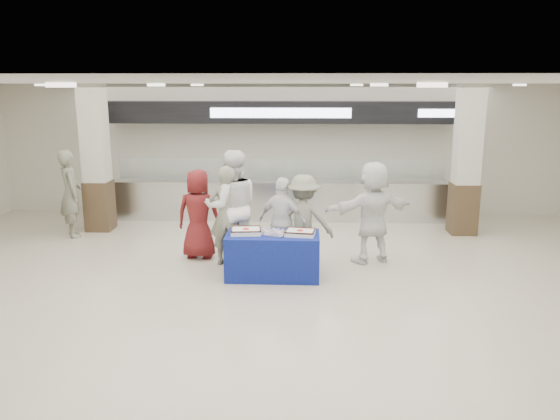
{
  "coord_description": "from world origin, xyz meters",
  "views": [
    {
      "loc": [
        0.46,
        -7.49,
        3.17
      ],
      "look_at": [
        0.12,
        1.6,
        1.08
      ],
      "focal_mm": 35.0,
      "sensor_mm": 36.0,
      "label": 1
    }
  ],
  "objects_px": {
    "soldier_a": "(227,216)",
    "civilian_white": "(373,212)",
    "display_table": "(273,255)",
    "sheet_cake_left": "(246,231)",
    "soldier_b": "(303,221)",
    "soldier_bg": "(71,194)",
    "civilian_maroon": "(199,214)",
    "chef_tall": "(232,207)",
    "cupcake_tray": "(273,232)",
    "chef_short": "(283,222)",
    "sheet_cake_right": "(300,232)"
  },
  "relations": [
    {
      "from": "cupcake_tray",
      "to": "soldier_a",
      "type": "relative_size",
      "value": 0.28
    },
    {
      "from": "civilian_maroon",
      "to": "soldier_b",
      "type": "xyz_separation_m",
      "value": [
        1.94,
        -0.38,
        -0.01
      ]
    },
    {
      "from": "soldier_a",
      "to": "soldier_b",
      "type": "xyz_separation_m",
      "value": [
        1.36,
        0.0,
        -0.08
      ]
    },
    {
      "from": "civilian_maroon",
      "to": "chef_tall",
      "type": "xyz_separation_m",
      "value": [
        0.65,
        -0.19,
        0.19
      ]
    },
    {
      "from": "sheet_cake_left",
      "to": "cupcake_tray",
      "type": "xyz_separation_m",
      "value": [
        0.45,
        -0.01,
        -0.02
      ]
    },
    {
      "from": "display_table",
      "to": "soldier_bg",
      "type": "height_order",
      "value": "soldier_bg"
    },
    {
      "from": "sheet_cake_right",
      "to": "civilian_white",
      "type": "relative_size",
      "value": 0.28
    },
    {
      "from": "sheet_cake_left",
      "to": "civilian_white",
      "type": "height_order",
      "value": "civilian_white"
    },
    {
      "from": "display_table",
      "to": "civilian_maroon",
      "type": "bearing_deg",
      "value": 145.16
    },
    {
      "from": "sheet_cake_right",
      "to": "chef_short",
      "type": "xyz_separation_m",
      "value": [
        -0.31,
        0.69,
        -0.0
      ]
    },
    {
      "from": "display_table",
      "to": "soldier_bg",
      "type": "distance_m",
      "value": 5.05
    },
    {
      "from": "sheet_cake_left",
      "to": "civilian_maroon",
      "type": "height_order",
      "value": "civilian_maroon"
    },
    {
      "from": "soldier_b",
      "to": "chef_tall",
      "type": "bearing_deg",
      "value": -0.17
    },
    {
      "from": "display_table",
      "to": "soldier_a",
      "type": "bearing_deg",
      "value": 143.42
    },
    {
      "from": "cupcake_tray",
      "to": "chef_tall",
      "type": "height_order",
      "value": "chef_tall"
    },
    {
      "from": "cupcake_tray",
      "to": "civilian_white",
      "type": "distance_m",
      "value": 1.98
    },
    {
      "from": "sheet_cake_left",
      "to": "soldier_b",
      "type": "distance_m",
      "value": 1.15
    },
    {
      "from": "sheet_cake_right",
      "to": "civilian_white",
      "type": "height_order",
      "value": "civilian_white"
    },
    {
      "from": "soldier_b",
      "to": "soldier_bg",
      "type": "bearing_deg",
      "value": -11.57
    },
    {
      "from": "soldier_a",
      "to": "chef_short",
      "type": "height_order",
      "value": "soldier_a"
    },
    {
      "from": "sheet_cake_right",
      "to": "display_table",
      "type": "bearing_deg",
      "value": 174.0
    },
    {
      "from": "civilian_maroon",
      "to": "chef_short",
      "type": "distance_m",
      "value": 1.62
    },
    {
      "from": "sheet_cake_left",
      "to": "chef_tall",
      "type": "height_order",
      "value": "chef_tall"
    },
    {
      "from": "display_table",
      "to": "chef_tall",
      "type": "relative_size",
      "value": 0.76
    },
    {
      "from": "sheet_cake_right",
      "to": "chef_short",
      "type": "bearing_deg",
      "value": 113.97
    },
    {
      "from": "sheet_cake_right",
      "to": "chef_short",
      "type": "relative_size",
      "value": 0.33
    },
    {
      "from": "civilian_white",
      "to": "civilian_maroon",
      "type": "bearing_deg",
      "value": -24.7
    },
    {
      "from": "civilian_maroon",
      "to": "civilian_white",
      "type": "height_order",
      "value": "civilian_white"
    },
    {
      "from": "soldier_a",
      "to": "chef_short",
      "type": "relative_size",
      "value": 1.13
    },
    {
      "from": "sheet_cake_left",
      "to": "chef_short",
      "type": "bearing_deg",
      "value": 46.65
    },
    {
      "from": "display_table",
      "to": "sheet_cake_right",
      "type": "height_order",
      "value": "sheet_cake_right"
    },
    {
      "from": "cupcake_tray",
      "to": "civilian_white",
      "type": "xyz_separation_m",
      "value": [
        1.75,
        0.9,
        0.15
      ]
    },
    {
      "from": "sheet_cake_right",
      "to": "cupcake_tray",
      "type": "bearing_deg",
      "value": 174.84
    },
    {
      "from": "sheet_cake_left",
      "to": "sheet_cake_right",
      "type": "distance_m",
      "value": 0.9
    },
    {
      "from": "sheet_cake_left",
      "to": "soldier_b",
      "type": "xyz_separation_m",
      "value": [
        0.96,
        0.63,
        0.02
      ]
    },
    {
      "from": "chef_tall",
      "to": "cupcake_tray",
      "type": "bearing_deg",
      "value": 120.4
    },
    {
      "from": "display_table",
      "to": "sheet_cake_left",
      "type": "height_order",
      "value": "sheet_cake_left"
    },
    {
      "from": "display_table",
      "to": "civilian_white",
      "type": "distance_m",
      "value": 2.05
    },
    {
      "from": "sheet_cake_right",
      "to": "cupcake_tray",
      "type": "xyz_separation_m",
      "value": [
        -0.45,
        0.04,
        -0.02
      ]
    },
    {
      "from": "sheet_cake_left",
      "to": "soldier_a",
      "type": "bearing_deg",
      "value": 121.97
    },
    {
      "from": "civilian_maroon",
      "to": "soldier_b",
      "type": "relative_size",
      "value": 1.02
    },
    {
      "from": "civilian_white",
      "to": "soldier_bg",
      "type": "height_order",
      "value": "civilian_white"
    },
    {
      "from": "soldier_a",
      "to": "civilian_white",
      "type": "distance_m",
      "value": 2.62
    },
    {
      "from": "civilian_maroon",
      "to": "display_table",
      "type": "bearing_deg",
      "value": 149.72
    },
    {
      "from": "cupcake_tray",
      "to": "soldier_bg",
      "type": "distance_m",
      "value": 5.03
    },
    {
      "from": "sheet_cake_right",
      "to": "soldier_bg",
      "type": "height_order",
      "value": "soldier_bg"
    },
    {
      "from": "display_table",
      "to": "cupcake_tray",
      "type": "xyz_separation_m",
      "value": [
        0.01,
        -0.01,
        0.41
      ]
    },
    {
      "from": "chef_short",
      "to": "soldier_b",
      "type": "xyz_separation_m",
      "value": [
        0.36,
        0.0,
        0.03
      ]
    },
    {
      "from": "civilian_maroon",
      "to": "soldier_bg",
      "type": "xyz_separation_m",
      "value": [
        -2.98,
        1.38,
        0.09
      ]
    },
    {
      "from": "display_table",
      "to": "chef_short",
      "type": "bearing_deg",
      "value": 77.48
    }
  ]
}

